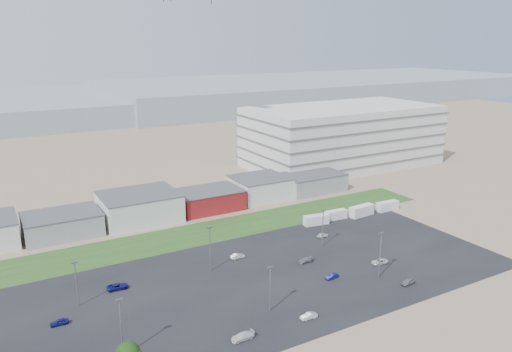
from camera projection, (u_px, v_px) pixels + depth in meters
ground at (287, 330)px, 92.47m from camera, size 700.00×700.00×0.00m
parking_lot at (257, 280)px, 111.60m from camera, size 120.00×50.00×0.01m
grass_strip at (183, 237)px, 136.00m from camera, size 160.00×16.00×0.02m
hills_backdrop at (102, 105)px, 374.14m from camera, size 700.00×200.00×9.00m
building_row at (102, 213)px, 142.72m from camera, size 170.00×20.00×8.00m
parking_garage at (342, 136)px, 211.74m from camera, size 80.00×40.00×25.00m
box_trailer_a at (316, 220)px, 144.94m from camera, size 7.73×3.36×2.80m
box_trailer_b at (336, 215)px, 149.27m from camera, size 7.30×2.56×2.70m
box_trailer_c at (362, 211)px, 152.11m from camera, size 8.67×3.40×3.17m
box_trailer_d at (387, 206)px, 156.96m from camera, size 7.64×2.58×2.84m
lightpole_front_l at (121, 328)px, 83.50m from camera, size 1.27×0.53×10.76m
lightpole_front_m at (270, 289)px, 97.78m from camera, size 1.13×0.47×9.57m
lightpole_front_r at (380, 255)px, 111.69m from camera, size 1.27×0.53×10.77m
lightpole_back_l at (77, 284)px, 99.77m from camera, size 1.13×0.47×9.60m
lightpole_back_m at (210, 249)px, 114.74m from camera, size 1.28×0.53×10.89m
lightpole_back_r at (323, 228)px, 128.82m from camera, size 1.16×0.48×9.85m
parked_car_0 at (380, 262)px, 119.63m from camera, size 4.37×2.43×1.16m
parked_car_1 at (332, 276)px, 112.29m from camera, size 3.47×1.53×1.11m
parked_car_2 at (408, 282)px, 109.56m from camera, size 3.69×1.74×1.22m
parked_car_3 at (243, 336)px, 89.46m from camera, size 4.42×1.84×1.28m
parked_car_5 at (59, 322)px, 94.07m from camera, size 3.41×1.51×1.14m
parked_car_8 at (323, 235)px, 135.78m from camera, size 3.37×1.50×1.13m
parked_car_9 at (118, 286)px, 107.49m from camera, size 4.69×2.45×1.26m
parked_car_11 at (238, 256)px, 122.72m from camera, size 3.73×1.41×1.21m
parked_car_12 at (306, 260)px, 120.48m from camera, size 3.88×1.68×1.11m
parked_car_13 at (309, 316)px, 96.17m from camera, size 3.54×1.45×1.14m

